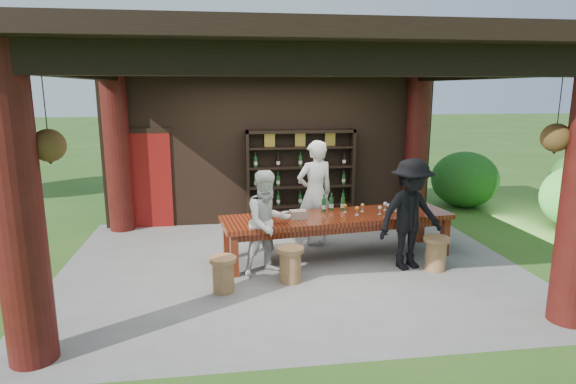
{
  "coord_description": "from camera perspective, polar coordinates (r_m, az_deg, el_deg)",
  "views": [
    {
      "loc": [
        -1.11,
        -7.42,
        2.85
      ],
      "look_at": [
        0.0,
        0.4,
        1.15
      ],
      "focal_mm": 30.0,
      "sensor_mm": 36.0,
      "label": 1
    }
  ],
  "objects": [
    {
      "name": "ground",
      "position": [
        8.02,
        0.41,
        -8.66
      ],
      "size": [
        90.0,
        90.0,
        0.0
      ],
      "primitive_type": "plane",
      "color": "#2D5119",
      "rests_on": "ground"
    },
    {
      "name": "pavilion",
      "position": [
        7.95,
        -0.12,
        6.96
      ],
      "size": [
        7.5,
        6.0,
        3.6
      ],
      "color": "slate",
      "rests_on": "ground"
    },
    {
      "name": "wine_shelf",
      "position": [
        10.17,
        1.47,
        1.75
      ],
      "size": [
        2.29,
        0.35,
        2.01
      ],
      "color": "black",
      "rests_on": "ground"
    },
    {
      "name": "tasting_table",
      "position": [
        8.24,
        5.88,
        -3.49
      ],
      "size": [
        4.01,
        1.49,
        0.75
      ],
      "rotation": [
        0.0,
        0.0,
        0.12
      ],
      "color": "#52130B",
      "rests_on": "ground"
    },
    {
      "name": "stool_near_left",
      "position": [
        7.28,
        0.27,
        -8.48
      ],
      "size": [
        0.41,
        0.41,
        0.54
      ],
      "rotation": [
        0.0,
        0.0,
        0.2
      ],
      "color": "brown",
      "rests_on": "ground"
    },
    {
      "name": "stool_near_right",
      "position": [
        8.08,
        17.11,
        -6.87
      ],
      "size": [
        0.41,
        0.41,
        0.55
      ],
      "rotation": [
        0.0,
        0.0,
        0.2
      ],
      "color": "brown",
      "rests_on": "ground"
    },
    {
      "name": "stool_far_left",
      "position": [
        7.0,
        -7.7,
        -9.55
      ],
      "size": [
        0.39,
        0.39,
        0.52
      ],
      "rotation": [
        0.0,
        0.0,
        -0.1
      ],
      "color": "brown",
      "rests_on": "ground"
    },
    {
      "name": "host",
      "position": [
        8.82,
        3.21,
        -0.15
      ],
      "size": [
        0.81,
        0.64,
        1.95
      ],
      "primitive_type": "imported",
      "rotation": [
        0.0,
        0.0,
        3.41
      ],
      "color": "white",
      "rests_on": "ground"
    },
    {
      "name": "guest_woman",
      "position": [
        7.45,
        -2.42,
        -3.66
      ],
      "size": [
        0.98,
        0.89,
        1.64
      ],
      "primitive_type": "imported",
      "rotation": [
        0.0,
        0.0,
        0.41
      ],
      "color": "silver",
      "rests_on": "ground"
    },
    {
      "name": "guest_man",
      "position": [
        7.89,
        14.33,
        -2.59
      ],
      "size": [
        1.29,
        0.95,
        1.79
      ],
      "primitive_type": "imported",
      "rotation": [
        0.0,
        0.0,
        0.27
      ],
      "color": "black",
      "rests_on": "ground"
    },
    {
      "name": "table_bottles",
      "position": [
        8.47,
        5.33,
        -1.17
      ],
      "size": [
        0.43,
        0.15,
        0.31
      ],
      "color": "#194C1E",
      "rests_on": "tasting_table"
    },
    {
      "name": "table_glasses",
      "position": [
        8.43,
        9.87,
        -1.93
      ],
      "size": [
        0.98,
        0.34,
        0.15
      ],
      "color": "silver",
      "rests_on": "tasting_table"
    },
    {
      "name": "napkin_basket",
      "position": [
        7.93,
        1.2,
        -2.69
      ],
      "size": [
        0.28,
        0.21,
        0.14
      ],
      "primitive_type": "cube",
      "rotation": [
        0.0,
        0.0,
        0.12
      ],
      "color": "#BF6672",
      "rests_on": "tasting_table"
    },
    {
      "name": "shrubs",
      "position": [
        9.12,
        15.78,
        -2.81
      ],
      "size": [
        15.91,
        7.22,
        1.36
      ],
      "color": "#194C14",
      "rests_on": "ground"
    },
    {
      "name": "trees",
      "position": [
        9.87,
        19.33,
        14.49
      ],
      "size": [
        21.52,
        10.85,
        4.8
      ],
      "color": "#3F2819",
      "rests_on": "ground"
    }
  ]
}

